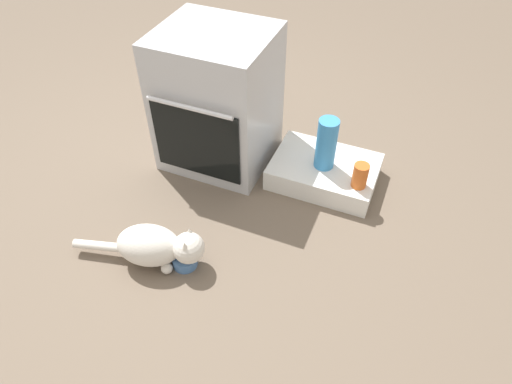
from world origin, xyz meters
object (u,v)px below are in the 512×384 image
object	(u,v)px
sauce_jar	(360,176)
water_bottle	(326,144)
food_bowl	(185,260)
oven	(218,100)
pantry_cabinet	(324,172)
cat	(156,246)

from	to	relation	value
sauce_jar	water_bottle	distance (m)	0.25
food_bowl	sauce_jar	distance (m)	0.99
food_bowl	oven	bearing A→B (deg)	103.77
food_bowl	pantry_cabinet	bearing A→B (deg)	62.06
pantry_cabinet	sauce_jar	bearing A→B (deg)	-27.07
food_bowl	sauce_jar	xyz separation A→B (m)	(0.66, 0.73, 0.16)
water_bottle	pantry_cabinet	bearing A→B (deg)	76.79
pantry_cabinet	food_bowl	xyz separation A→B (m)	(-0.44, -0.84, -0.03)
pantry_cabinet	sauce_jar	distance (m)	0.27
sauce_jar	water_bottle	world-z (taller)	water_bottle
sauce_jar	oven	bearing A→B (deg)	174.24
pantry_cabinet	food_bowl	world-z (taller)	pantry_cabinet
oven	cat	distance (m)	0.89
oven	pantry_cabinet	bearing A→B (deg)	1.97
oven	sauce_jar	size ratio (longest dim) A/B	5.60
food_bowl	sauce_jar	size ratio (longest dim) A/B	0.86
oven	food_bowl	size ratio (longest dim) A/B	6.54
sauce_jar	cat	bearing A→B (deg)	-135.75
water_bottle	food_bowl	bearing A→B (deg)	-118.28
water_bottle	oven	bearing A→B (deg)	-179.89
pantry_cabinet	food_bowl	size ratio (longest dim) A/B	4.87
pantry_cabinet	water_bottle	size ratio (longest dim) A/B	1.95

